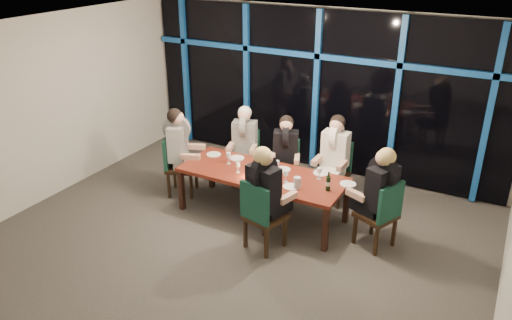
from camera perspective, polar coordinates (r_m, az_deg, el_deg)
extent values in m
plane|color=#504C47|center=(7.46, -2.23, -9.05)|extent=(7.00, 7.00, 0.00)
cube|color=silver|center=(9.31, 7.14, 7.88)|extent=(7.00, 0.04, 3.00)
cube|color=silver|center=(4.76, -21.60, -10.76)|extent=(7.00, 0.04, 3.00)
cube|color=silver|center=(8.97, -22.11, 5.63)|extent=(0.04, 6.00, 3.00)
cube|color=white|center=(6.33, -2.68, 14.27)|extent=(7.00, 6.00, 0.04)
cube|color=black|center=(9.26, 7.00, 7.79)|extent=(6.86, 0.04, 2.94)
cube|color=#134C9A|center=(10.58, -8.01, 9.82)|extent=(0.10, 0.10, 2.94)
cube|color=#134C9A|center=(9.81, -1.06, 8.91)|extent=(0.10, 0.10, 2.94)
cube|color=#134C9A|center=(9.21, 6.89, 7.71)|extent=(0.10, 0.10, 2.94)
cube|color=#134C9A|center=(8.81, 15.69, 6.20)|extent=(0.10, 0.10, 2.94)
cube|color=#134C9A|center=(8.63, 25.03, 4.43)|extent=(0.10, 0.10, 2.94)
cube|color=#134C9A|center=(9.05, 7.10, 11.72)|extent=(6.86, 0.10, 0.10)
cube|color=#FF2D14|center=(9.06, 14.55, 11.09)|extent=(0.60, 0.05, 0.35)
cube|color=maroon|center=(7.71, 0.71, -1.70)|extent=(2.60, 1.00, 0.06)
cube|color=black|center=(8.16, -8.50, -3.42)|extent=(0.08, 0.08, 0.69)
cube|color=black|center=(7.11, 7.96, -7.87)|extent=(0.08, 0.08, 0.69)
cube|color=black|center=(8.79, -5.11, -1.10)|extent=(0.08, 0.08, 0.69)
cube|color=black|center=(7.83, 10.30, -4.80)|extent=(0.08, 0.08, 0.69)
cube|color=black|center=(8.82, -1.33, -0.10)|extent=(0.58, 0.58, 0.06)
cube|color=#184E3A|center=(8.89, -1.06, 2.05)|extent=(0.45, 0.18, 0.51)
cube|color=black|center=(8.80, -2.74, -1.94)|extent=(0.05, 0.05, 0.43)
cube|color=black|center=(8.73, -0.39, -2.15)|extent=(0.05, 0.05, 0.43)
cube|color=black|center=(9.12, -2.19, -0.94)|extent=(0.05, 0.05, 0.43)
cube|color=black|center=(9.05, 0.08, -1.14)|extent=(0.05, 0.05, 0.43)
cube|color=black|center=(8.44, 3.33, -1.35)|extent=(0.59, 0.59, 0.06)
cube|color=#184E3A|center=(8.51, 3.47, 0.88)|extent=(0.44, 0.21, 0.50)
cube|color=black|center=(8.40, 1.97, -3.30)|extent=(0.05, 0.05, 0.42)
cube|color=black|center=(8.38, 4.44, -3.43)|extent=(0.05, 0.05, 0.42)
cube|color=black|center=(8.72, 2.19, -2.21)|extent=(0.05, 0.05, 0.42)
cube|color=black|center=(8.70, 4.57, -2.33)|extent=(0.05, 0.05, 0.42)
cube|color=black|center=(8.34, 8.76, -1.75)|extent=(0.48, 0.48, 0.06)
cube|color=#184E3A|center=(8.41, 9.39, 0.57)|extent=(0.48, 0.05, 0.53)
cube|color=black|center=(8.35, 6.96, -3.55)|extent=(0.04, 0.04, 0.45)
cube|color=black|center=(8.24, 9.43, -4.13)|extent=(0.04, 0.04, 0.45)
cube|color=black|center=(8.67, 7.92, -2.51)|extent=(0.04, 0.04, 0.45)
cube|color=black|center=(8.57, 10.30, -3.05)|extent=(0.04, 0.04, 0.45)
cube|color=black|center=(8.60, -8.47, -0.86)|extent=(0.63, 0.63, 0.06)
cube|color=#184E3A|center=(8.54, -9.99, 0.99)|extent=(0.23, 0.47, 0.54)
cube|color=black|center=(8.50, -7.41, -3.05)|extent=(0.06, 0.06, 0.45)
cube|color=black|center=(8.83, -6.84, -1.91)|extent=(0.06, 0.06, 0.45)
cube|color=black|center=(8.59, -9.93, -2.90)|extent=(0.06, 0.06, 0.45)
cube|color=black|center=(8.93, -9.27, -1.78)|extent=(0.06, 0.06, 0.45)
cube|color=black|center=(7.29, 13.56, -6.16)|extent=(0.64, 0.64, 0.06)
cube|color=#184E3A|center=(7.04, 15.14, -4.78)|extent=(0.24, 0.47, 0.54)
cube|color=black|center=(7.66, 13.18, -6.80)|extent=(0.06, 0.06, 0.45)
cube|color=black|center=(7.39, 11.23, -7.81)|extent=(0.06, 0.06, 0.45)
cube|color=black|center=(7.46, 15.48, -7.95)|extent=(0.06, 0.06, 0.45)
cube|color=black|center=(7.19, 13.57, -9.05)|extent=(0.06, 0.06, 0.45)
cube|color=black|center=(7.04, 1.07, -6.48)|extent=(0.61, 0.61, 0.07)
cube|color=#184E3A|center=(6.75, -0.17, -5.01)|extent=(0.50, 0.18, 0.55)
cube|color=black|center=(7.20, 3.31, -8.25)|extent=(0.05, 0.05, 0.46)
cube|color=black|center=(7.42, 0.93, -7.13)|extent=(0.05, 0.05, 0.46)
cube|color=black|center=(6.94, 1.18, -9.55)|extent=(0.05, 0.05, 0.46)
cube|color=black|center=(7.17, -1.22, -8.35)|extent=(0.05, 0.05, 0.46)
cube|color=black|center=(8.67, -1.51, 0.19)|extent=(0.48, 0.52, 0.14)
cube|color=black|center=(8.69, -1.30, 2.65)|extent=(0.46, 0.36, 0.57)
cylinder|color=black|center=(8.60, -1.31, 4.04)|extent=(0.22, 0.44, 0.43)
sphere|color=tan|center=(8.52, -1.35, 5.15)|extent=(0.21, 0.21, 0.21)
sphere|color=silver|center=(8.55, -1.29, 5.44)|extent=(0.23, 0.23, 0.23)
cube|color=tan|center=(8.55, -2.98, 1.48)|extent=(0.17, 0.32, 0.08)
cube|color=tan|center=(8.46, -0.30, 1.27)|extent=(0.17, 0.32, 0.08)
cube|color=black|center=(8.29, 3.29, -1.08)|extent=(0.49, 0.53, 0.14)
cube|color=black|center=(8.30, 3.42, 1.47)|extent=(0.46, 0.37, 0.56)
cylinder|color=black|center=(8.22, 3.46, 2.89)|extent=(0.25, 0.43, 0.42)
sphere|color=tan|center=(8.14, 3.48, 4.03)|extent=(0.21, 0.21, 0.21)
sphere|color=black|center=(8.16, 3.51, 4.32)|extent=(0.23, 0.23, 0.23)
cube|color=tan|center=(8.13, 1.87, 0.26)|extent=(0.19, 0.31, 0.08)
cube|color=tan|center=(8.11, 4.71, 0.12)|extent=(0.19, 0.31, 0.08)
cube|color=white|center=(8.19, 8.49, -1.42)|extent=(0.38, 0.45, 0.15)
cube|color=white|center=(8.19, 9.07, 1.24)|extent=(0.43, 0.26, 0.60)
cylinder|color=white|center=(8.10, 9.17, 2.76)|extent=(0.11, 0.45, 0.45)
sphere|color=tan|center=(8.02, 9.21, 3.99)|extent=(0.22, 0.22, 0.22)
sphere|color=black|center=(8.05, 9.33, 4.29)|extent=(0.24, 0.24, 0.24)
cube|color=tan|center=(8.10, 6.97, -0.02)|extent=(0.09, 0.32, 0.09)
cube|color=tan|center=(7.97, 9.79, -0.62)|extent=(0.09, 0.32, 0.09)
cube|color=black|center=(8.52, -7.67, -0.24)|extent=(0.57, 0.53, 0.15)
cube|color=black|center=(8.42, -8.94, 2.02)|extent=(0.40, 0.50, 0.60)
cylinder|color=black|center=(8.34, -9.05, 3.53)|extent=(0.46, 0.27, 0.45)
sphere|color=tan|center=(8.27, -8.99, 4.78)|extent=(0.23, 0.23, 0.23)
sphere|color=black|center=(8.27, -9.29, 5.00)|extent=(0.25, 0.25, 0.25)
cube|color=tan|center=(8.23, -7.50, 0.38)|extent=(0.33, 0.20, 0.09)
cube|color=tan|center=(8.61, -6.85, 1.53)|extent=(0.33, 0.20, 0.09)
cube|color=black|center=(7.31, 12.86, -5.04)|extent=(0.57, 0.54, 0.15)
cube|color=black|center=(7.05, 14.19, -3.03)|extent=(0.41, 0.50, 0.61)
cylinder|color=black|center=(6.95, 14.39, -1.29)|extent=(0.46, 0.28, 0.45)
sphere|color=tan|center=(6.88, 14.42, 0.23)|extent=(0.23, 0.23, 0.23)
sphere|color=tan|center=(6.85, 14.72, 0.37)|extent=(0.25, 0.25, 0.25)
cube|color=tan|center=(7.42, 13.57, -2.92)|extent=(0.33, 0.21, 0.09)
cube|color=tan|center=(7.11, 11.35, -3.93)|extent=(0.33, 0.21, 0.09)
cube|color=black|center=(7.07, 1.80, -5.31)|extent=(0.50, 0.55, 0.15)
cube|color=black|center=(6.78, 0.85, -3.17)|extent=(0.49, 0.37, 0.62)
cylinder|color=black|center=(6.67, 0.86, -1.31)|extent=(0.22, 0.48, 0.46)
sphere|color=tan|center=(6.60, 1.00, 0.31)|extent=(0.23, 0.23, 0.23)
sphere|color=tan|center=(6.56, 0.74, 0.46)|extent=(0.25, 0.25, 0.25)
cube|color=tan|center=(6.92, 3.68, -4.31)|extent=(0.17, 0.34, 0.09)
cube|color=tan|center=(7.17, 0.95, -3.17)|extent=(0.17, 0.34, 0.09)
cylinder|color=white|center=(8.20, -2.20, 0.22)|extent=(0.24, 0.24, 0.01)
cylinder|color=white|center=(7.81, 3.10, -1.09)|extent=(0.24, 0.24, 0.01)
cylinder|color=white|center=(7.75, 7.43, -1.49)|extent=(0.24, 0.24, 0.01)
cylinder|color=white|center=(8.37, -4.86, 0.64)|extent=(0.24, 0.24, 0.01)
cylinder|color=white|center=(7.48, 10.37, -2.70)|extent=(0.24, 0.24, 0.01)
cylinder|color=white|center=(7.29, 4.03, -3.06)|extent=(0.24, 0.24, 0.01)
cylinder|color=black|center=(7.22, 8.24, -2.69)|extent=(0.06, 0.06, 0.21)
cylinder|color=black|center=(7.15, 8.31, -1.64)|extent=(0.02, 0.02, 0.08)
cylinder|color=silver|center=(7.22, 8.24, -2.69)|extent=(0.07, 0.07, 0.06)
cylinder|color=silver|center=(7.22, 4.71, -2.62)|extent=(0.10, 0.10, 0.18)
cylinder|color=silver|center=(7.20, 5.11, -2.58)|extent=(0.01, 0.01, 0.13)
cylinder|color=#F8A34A|center=(7.57, -0.97, -1.85)|extent=(0.05, 0.05, 0.03)
cylinder|color=silver|center=(7.72, -2.06, -1.42)|extent=(0.06, 0.06, 0.01)
cylinder|color=silver|center=(7.70, -2.07, -1.08)|extent=(0.01, 0.01, 0.10)
cylinder|color=silver|center=(7.66, -2.08, -0.53)|extent=(0.06, 0.06, 0.07)
cylinder|color=silver|center=(7.81, 2.44, -1.11)|extent=(0.06, 0.06, 0.01)
cylinder|color=silver|center=(7.79, 2.45, -0.79)|extent=(0.01, 0.01, 0.09)
cylinder|color=silver|center=(7.76, 2.46, -0.28)|extent=(0.06, 0.06, 0.06)
cylinder|color=silver|center=(7.43, 3.41, -2.51)|extent=(0.07, 0.07, 0.01)
cylinder|color=silver|center=(7.41, 3.42, -2.12)|extent=(0.01, 0.01, 0.11)
cylinder|color=silver|center=(7.37, 3.44, -1.48)|extent=(0.07, 0.07, 0.08)
cylinder|color=silver|center=(8.02, -3.13, -0.40)|extent=(0.07, 0.07, 0.01)
cylinder|color=silver|center=(8.00, -3.14, -0.03)|extent=(0.01, 0.01, 0.11)
cylinder|color=silver|center=(7.96, -3.16, 0.57)|extent=(0.07, 0.07, 0.08)
cylinder|color=silver|center=(7.57, 7.22, -2.14)|extent=(0.07, 0.07, 0.01)
cylinder|color=silver|center=(7.55, 7.24, -1.77)|extent=(0.01, 0.01, 0.10)
cylinder|color=silver|center=(7.51, 7.27, -1.16)|extent=(0.07, 0.07, 0.07)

